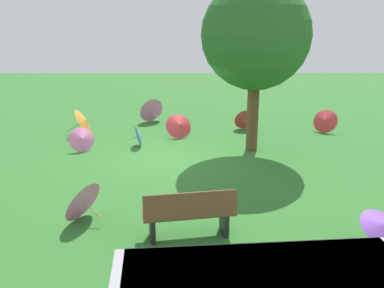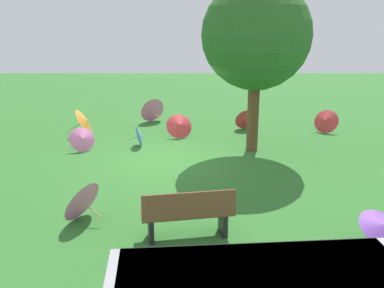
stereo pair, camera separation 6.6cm
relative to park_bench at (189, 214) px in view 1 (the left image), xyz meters
The scene contains 11 objects.
ground 4.52m from the park_bench, 83.55° to the right, with size 40.00×40.00×0.00m, color #2D6B28.
park_bench is the anchor object (origin of this frame).
shade_tree 6.24m from the park_bench, 109.37° to the right, with size 3.01×3.01×4.79m.
parasol_pink_0 2.17m from the park_bench, 19.35° to the right, with size 0.89×1.00×0.84m.
parasol_red_0 8.06m from the park_bench, 104.10° to the right, with size 0.83×0.79×0.76m.
parasol_blue_0 5.88m from the park_bench, 75.62° to the right, with size 0.63×0.66×0.63m.
parasol_pink_1 9.09m from the park_bench, 81.12° to the right, with size 1.01×1.00×0.92m.
parasol_red_2 6.72m from the park_bench, 87.44° to the right, with size 0.98×0.91×0.79m.
parasol_red_3 8.67m from the park_bench, 122.36° to the right, with size 0.98×0.92×0.80m.
parasol_orange_1 7.94m from the park_bench, 64.26° to the right, with size 0.93×0.96×0.88m.
parasol_pink_2 6.07m from the park_bench, 59.37° to the right, with size 0.86×0.84×0.72m.
Camera 1 is at (-0.47, 11.13, 3.65)m, focal length 39.72 mm.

